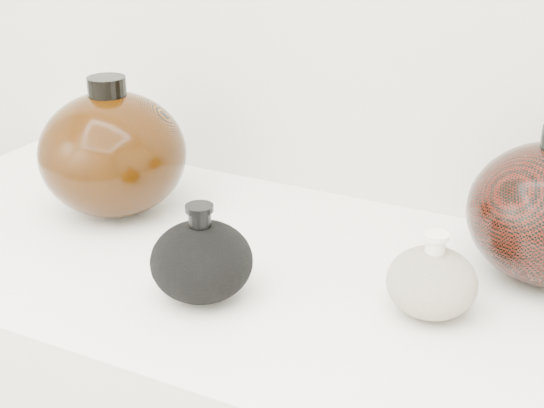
% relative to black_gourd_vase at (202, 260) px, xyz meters
% --- Properties ---
extents(black_gourd_vase, '(0.14, 0.14, 0.12)m').
position_rel_black_gourd_vase_xyz_m(black_gourd_vase, '(0.00, 0.00, 0.00)').
color(black_gourd_vase, black).
rests_on(black_gourd_vase, display_counter).
extents(cream_gourd_vase, '(0.11, 0.11, 0.10)m').
position_rel_black_gourd_vase_xyz_m(cream_gourd_vase, '(0.24, 0.08, -0.01)').
color(cream_gourd_vase, beige).
rests_on(cream_gourd_vase, display_counter).
extents(left_round_pot, '(0.24, 0.24, 0.20)m').
position_rel_black_gourd_vase_xyz_m(left_round_pot, '(-0.23, 0.15, 0.04)').
color(left_round_pot, black).
rests_on(left_round_pot, display_counter).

